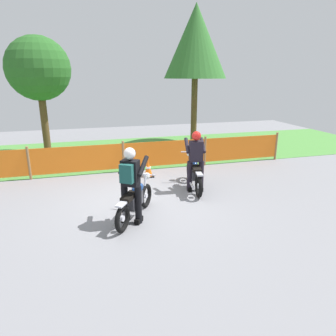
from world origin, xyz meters
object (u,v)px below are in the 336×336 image
Objects in this scene: rider_trailing at (131,181)px; traffic_cone at (148,169)px; motorcycle_trailing at (135,200)px; motorcycle_lead at (194,173)px; rider_lead at (196,159)px.

rider_trailing reaches higher than traffic_cone.
motorcycle_trailing reaches higher than traffic_cone.
motorcycle_lead reaches higher than traffic_cone.
motorcycle_trailing is 2.96m from traffic_cone.
traffic_cone is (1.01, 2.98, -0.69)m from rider_trailing.
rider_trailing is 3.22m from traffic_cone.
rider_trailing is 3.19× the size of traffic_cone.
motorcycle_trailing is 3.08× the size of traffic_cone.
traffic_cone is at bearing 15.60° from motorcycle_trailing.
motorcycle_lead is at bearing -18.13° from rider_trailing.
motorcycle_trailing is 0.97× the size of rider_lead.
motorcycle_lead reaches higher than motorcycle_trailing.
rider_lead is 1.00× the size of rider_trailing.
rider_lead is 3.19× the size of traffic_cone.
rider_trailing is (-2.05, -1.63, 0.49)m from motorcycle_lead.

